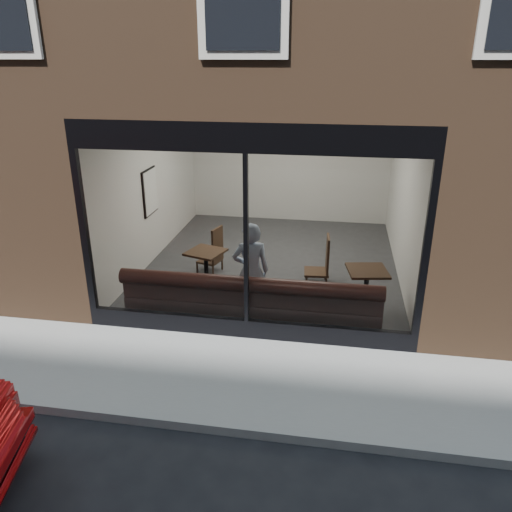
% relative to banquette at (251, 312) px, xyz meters
% --- Properties ---
extents(ground, '(120.00, 120.00, 0.00)m').
position_rel_banquette_xyz_m(ground, '(0.00, -2.45, -0.23)').
color(ground, black).
rests_on(ground, ground).
extents(sidewalk_near, '(40.00, 2.00, 0.01)m').
position_rel_banquette_xyz_m(sidewalk_near, '(0.00, -1.45, -0.22)').
color(sidewalk_near, gray).
rests_on(sidewalk_near, ground).
extents(kerb_near, '(40.00, 0.10, 0.12)m').
position_rel_banquette_xyz_m(kerb_near, '(0.00, -2.50, -0.17)').
color(kerb_near, gray).
rests_on(kerb_near, ground).
extents(host_building_pier_left, '(2.50, 12.00, 3.20)m').
position_rel_banquette_xyz_m(host_building_pier_left, '(-3.75, 5.55, 1.38)').
color(host_building_pier_left, brown).
rests_on(host_building_pier_left, ground).
extents(host_building_pier_right, '(2.50, 12.00, 3.20)m').
position_rel_banquette_xyz_m(host_building_pier_right, '(3.75, 5.55, 1.38)').
color(host_building_pier_right, brown).
rests_on(host_building_pier_right, ground).
extents(host_building_backfill, '(5.00, 6.00, 3.20)m').
position_rel_banquette_xyz_m(host_building_backfill, '(0.00, 8.55, 1.38)').
color(host_building_backfill, brown).
rests_on(host_building_backfill, ground).
extents(cafe_floor, '(6.00, 6.00, 0.00)m').
position_rel_banquette_xyz_m(cafe_floor, '(0.00, 2.55, -0.21)').
color(cafe_floor, '#2D2D30').
rests_on(cafe_floor, ground).
extents(cafe_ceiling, '(6.00, 6.00, 0.00)m').
position_rel_banquette_xyz_m(cafe_ceiling, '(0.00, 2.55, 2.97)').
color(cafe_ceiling, white).
rests_on(cafe_ceiling, host_building_upper).
extents(cafe_wall_back, '(5.00, 0.00, 5.00)m').
position_rel_banquette_xyz_m(cafe_wall_back, '(0.00, 5.54, 1.37)').
color(cafe_wall_back, silver).
rests_on(cafe_wall_back, ground).
extents(cafe_wall_left, '(0.00, 6.00, 6.00)m').
position_rel_banquette_xyz_m(cafe_wall_left, '(-2.49, 2.55, 1.37)').
color(cafe_wall_left, silver).
rests_on(cafe_wall_left, ground).
extents(cafe_wall_right, '(0.00, 6.00, 6.00)m').
position_rel_banquette_xyz_m(cafe_wall_right, '(2.49, 2.55, 1.37)').
color(cafe_wall_right, silver).
rests_on(cafe_wall_right, ground).
extents(storefront_kick, '(5.00, 0.10, 0.30)m').
position_rel_banquette_xyz_m(storefront_kick, '(0.00, -0.40, -0.08)').
color(storefront_kick, black).
rests_on(storefront_kick, ground).
extents(storefront_header, '(5.00, 0.10, 0.40)m').
position_rel_banquette_xyz_m(storefront_header, '(0.00, -0.40, 2.77)').
color(storefront_header, black).
rests_on(storefront_header, host_building_upper).
extents(storefront_mullion, '(0.06, 0.10, 2.50)m').
position_rel_banquette_xyz_m(storefront_mullion, '(0.00, -0.40, 1.32)').
color(storefront_mullion, black).
rests_on(storefront_mullion, storefront_kick).
extents(storefront_glass, '(4.80, 0.00, 4.80)m').
position_rel_banquette_xyz_m(storefront_glass, '(0.00, -0.43, 1.33)').
color(storefront_glass, white).
rests_on(storefront_glass, storefront_kick).
extents(banquette, '(4.00, 0.55, 0.45)m').
position_rel_banquette_xyz_m(banquette, '(0.00, 0.00, 0.00)').
color(banquette, '#381814').
rests_on(banquette, cafe_floor).
extents(person, '(0.67, 0.52, 1.61)m').
position_rel_banquette_xyz_m(person, '(-0.05, 0.26, 0.58)').
color(person, '#9BAECB').
rests_on(person, cafe_floor).
extents(cafe_table_left, '(0.75, 0.75, 0.04)m').
position_rel_banquette_xyz_m(cafe_table_left, '(-1.02, 1.12, 0.52)').
color(cafe_table_left, '#331F13').
rests_on(cafe_table_left, cafe_floor).
extents(cafe_table_right, '(0.73, 0.73, 0.04)m').
position_rel_banquette_xyz_m(cafe_table_right, '(1.79, 0.74, 0.52)').
color(cafe_table_right, '#331F13').
rests_on(cafe_table_right, cafe_floor).
extents(cafe_chair_left, '(0.48, 0.48, 0.04)m').
position_rel_banquette_xyz_m(cafe_chair_left, '(-1.17, 1.91, 0.01)').
color(cafe_chair_left, '#331F13').
rests_on(cafe_chair_left, cafe_floor).
extents(cafe_chair_right, '(0.48, 0.48, 0.04)m').
position_rel_banquette_xyz_m(cafe_chair_right, '(0.93, 1.70, 0.01)').
color(cafe_chair_right, '#331F13').
rests_on(cafe_chair_right, cafe_floor).
extents(wall_poster, '(0.02, 0.64, 0.86)m').
position_rel_banquette_xyz_m(wall_poster, '(-2.45, 2.34, 1.25)').
color(wall_poster, white).
rests_on(wall_poster, cafe_wall_left).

